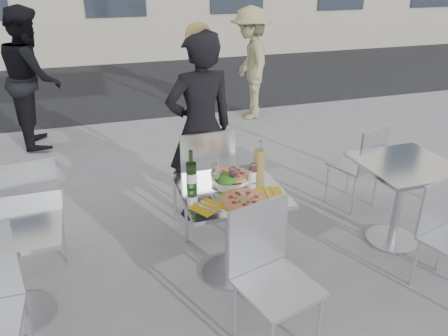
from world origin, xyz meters
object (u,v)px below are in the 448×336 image
object	(u,v)px
pedestrian_b	(250,64)
sugar_shaker	(252,175)
wineglass_white_a	(216,174)
side_table_left	(8,251)
pedestrian_a	(32,78)
pizza_near	(244,200)
side_chair_rnear	(445,228)
wine_bottle	(191,174)
carafe	(259,163)
wineglass_red_a	(233,173)
side_chair_lfar	(31,203)
wineglass_red_b	(253,169)
woman_diner	(201,129)
salad_plate	(227,179)
pizza_far	(232,175)
side_table_right	(401,186)
side_chair_rfar	(362,161)
napkin_left	(207,207)
chair_far	(204,174)
napkin_right	(270,193)
wineglass_white_b	(216,169)
chair_near	(268,267)

from	to	relation	value
pedestrian_b	sugar_shaker	bearing A→B (deg)	-10.98
wineglass_white_a	side_table_left	bearing A→B (deg)	-177.99
pedestrian_a	sugar_shaker	distance (m)	3.79
pizza_near	sugar_shaker	size ratio (longest dim) A/B	2.97
side_chair_rnear	wine_bottle	world-z (taller)	wine_bottle
carafe	wineglass_red_a	xyz separation A→B (m)	(-0.23, -0.09, -0.01)
side_chair_lfar	pizza_near	world-z (taller)	side_chair_lfar
side_chair_rnear	wineglass_red_b	world-z (taller)	wineglass_red_b
woman_diner	salad_plate	xyz separation A→B (m)	(-0.03, -0.86, -0.09)
pizza_far	side_table_left	bearing A→B (deg)	-173.37
side_table_right	wine_bottle	bearing A→B (deg)	177.10
pedestrian_a	pizza_far	size ratio (longest dim) A/B	5.73
woman_diner	pizza_near	distance (m)	1.15
pedestrian_b	wineglass_red_a	distance (m)	3.91
side_table_left	woman_diner	xyz separation A→B (m)	(1.53, 0.95, 0.33)
side_chair_rfar	pedestrian_b	size ratio (longest dim) A/B	0.51
napkin_left	side_chair_rnear	bearing A→B (deg)	-42.43
side_chair_rfar	wineglass_red_b	xyz separation A→B (m)	(-1.35, -0.56, 0.35)
woman_diner	napkin_left	xyz separation A→B (m)	(-0.26, -1.15, -0.12)
side_chair_rnear	carafe	distance (m)	1.41
wineglass_red_a	wineglass_red_b	distance (m)	0.16
pedestrian_b	wineglass_white_a	world-z (taller)	pedestrian_b
side_table_left	pizza_far	distance (m)	1.60
side_table_right	sugar_shaker	world-z (taller)	sugar_shaker
chair_far	napkin_left	xyz separation A→B (m)	(-0.20, -0.81, 0.16)
side_table_right	wineglass_red_a	bearing A→B (deg)	178.59
side_chair_lfar	carafe	xyz separation A→B (m)	(1.67, -0.45, 0.30)
pizza_near	pizza_far	size ratio (longest dim) A/B	1.02
woman_diner	napkin_left	distance (m)	1.19
wineglass_white_a	side_chair_rfar	bearing A→B (deg)	18.98
pedestrian_a	salad_plate	bearing A→B (deg)	-161.35
pedestrian_b	napkin_right	world-z (taller)	pedestrian_b
wineglass_white_a	wineglass_white_b	world-z (taller)	same
side_table_right	chair_near	bearing A→B (deg)	-155.51
sugar_shaker	napkin_right	xyz separation A→B (m)	(0.06, -0.20, -0.05)
carafe	napkin_right	world-z (taller)	carafe
pedestrian_b	salad_plate	distance (m)	3.87
side_chair_rfar	pedestrian_b	xyz separation A→B (m)	(-0.00, 3.03, 0.33)
wineglass_red_a	pizza_far	bearing A→B (deg)	75.61
chair_near	wine_bottle	xyz separation A→B (m)	(-0.28, 0.76, 0.31)
wineglass_red_a	side_chair_rfar	bearing A→B (deg)	20.91
side_table_right	pizza_far	world-z (taller)	pizza_far
chair_near	pedestrian_b	bearing A→B (deg)	55.69
side_chair_rnear	pedestrian_a	distance (m)	5.01
pedestrian_b	wine_bottle	xyz separation A→B (m)	(-1.79, -3.55, 0.03)
woman_diner	wineglass_red_b	world-z (taller)	woman_diner
side_table_left	chair_far	world-z (taller)	chair_far
wineglass_red_b	chair_near	bearing A→B (deg)	-103.41
pizza_far	napkin_left	size ratio (longest dim) A/B	1.27
wineglass_white_a	wineglass_red_b	world-z (taller)	same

